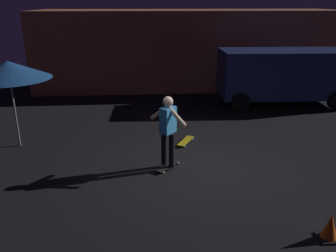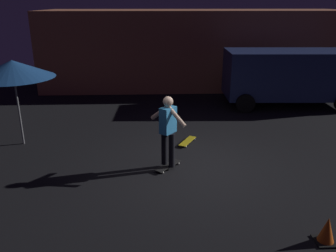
# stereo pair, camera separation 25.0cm
# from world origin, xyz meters

# --- Properties ---
(ground_plane) EXTENTS (28.00, 28.00, 0.00)m
(ground_plane) POSITION_xyz_m (0.00, 0.00, 0.00)
(ground_plane) COLOR black
(low_building) EXTENTS (13.64, 4.06, 3.36)m
(low_building) POSITION_xyz_m (1.05, 9.03, 1.68)
(low_building) COLOR #B76B4C
(low_building) RESTS_ON ground_plane
(parked_van) EXTENTS (4.68, 2.36, 2.03)m
(parked_van) POSITION_xyz_m (4.08, 5.25, 1.16)
(parked_van) COLOR navy
(parked_van) RESTS_ON ground_plane
(patio_umbrella) EXTENTS (2.10, 2.10, 2.30)m
(patio_umbrella) POSITION_xyz_m (-4.55, 1.72, 2.07)
(patio_umbrella) COLOR slate
(patio_umbrella) RESTS_ON ground_plane
(skateboard_ridden) EXTENTS (0.66, 0.72, 0.07)m
(skateboard_ridden) POSITION_xyz_m (-0.64, 0.07, 0.06)
(skateboard_ridden) COLOR black
(skateboard_ridden) RESTS_ON ground_plane
(skateboard_spare) EXTENTS (0.55, 0.78, 0.07)m
(skateboard_spare) POSITION_xyz_m (-0.03, 1.56, 0.06)
(skateboard_spare) COLOR gold
(skateboard_spare) RESTS_ON ground_plane
(skater) EXTENTS (0.80, 0.71, 1.67)m
(skater) POSITION_xyz_m (-0.64, 0.07, 1.04)
(skater) COLOR black
(skater) RESTS_ON skateboard_ridden
(traffic_cone) EXTENTS (0.34, 0.34, 0.46)m
(traffic_cone) POSITION_xyz_m (1.81, -2.73, 0.21)
(traffic_cone) COLOR black
(traffic_cone) RESTS_ON ground_plane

